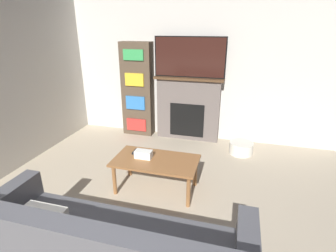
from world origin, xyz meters
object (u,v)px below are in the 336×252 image
(fireplace, at_px, (188,108))
(coffee_table, at_px, (156,163))
(storage_basket, at_px, (241,148))
(tv, at_px, (190,57))
(bookshelf, at_px, (138,90))

(fireplace, xyz_separation_m, coffee_table, (-0.05, -1.83, -0.21))
(coffee_table, distance_m, storage_basket, 1.79)
(tv, xyz_separation_m, bookshelf, (-1.00, -0.00, -0.64))
(fireplace, distance_m, storage_basket, 1.21)
(fireplace, bearing_deg, bookshelf, -178.70)
(coffee_table, height_order, storage_basket, coffee_table)
(storage_basket, bearing_deg, coffee_table, -127.36)
(tv, height_order, storage_basket, tv)
(bookshelf, bearing_deg, fireplace, 1.30)
(coffee_table, relative_size, storage_basket, 2.72)
(storage_basket, bearing_deg, fireplace, 157.51)
(storage_basket, bearing_deg, bookshelf, 168.81)
(bookshelf, bearing_deg, storage_basket, -11.19)
(fireplace, height_order, tv, tv)
(fireplace, distance_m, tv, 0.94)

